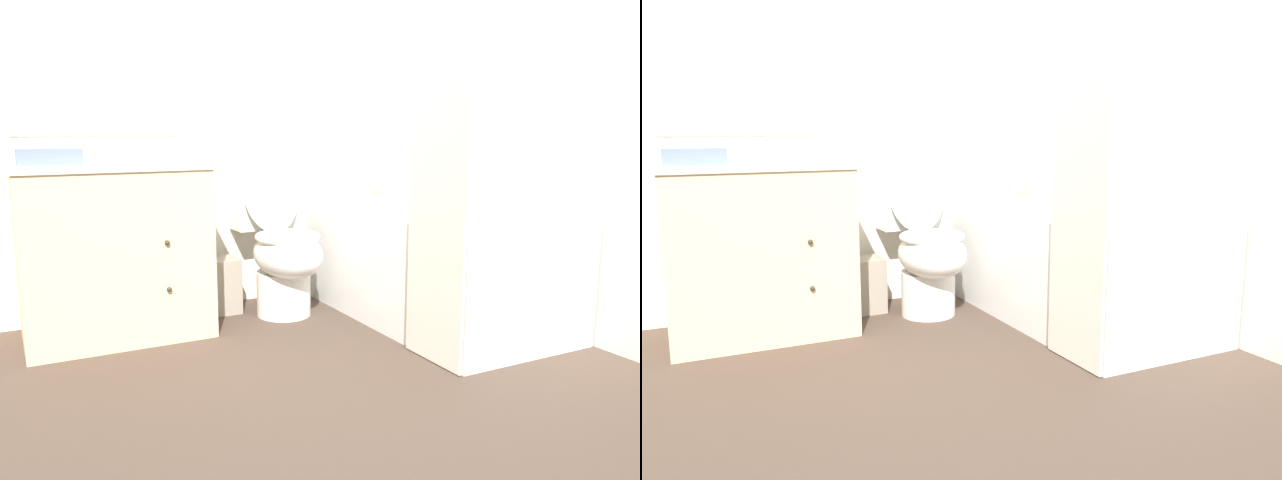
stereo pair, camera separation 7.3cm
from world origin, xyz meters
The scene contains 13 objects.
ground_plane centered at (0.00, 0.00, 0.00)m, with size 14.00×14.00×0.00m, color #47382D.
wall_back centered at (-0.01, 1.70, 1.25)m, with size 8.00×0.06×2.50m.
wall_right centered at (1.21, 0.84, 1.25)m, with size 0.05×2.67×2.50m.
vanity_cabinet centered at (-0.75, 1.39, 0.43)m, with size 0.87×0.60×0.84m.
sink_faucet centered at (-0.75, 1.60, 0.88)m, with size 0.14×0.12×0.12m.
toilet centered at (0.11, 1.34, 0.37)m, with size 0.35×0.65×0.87m.
bathtub centered at (0.79, 0.92, 0.29)m, with size 0.76×1.50×0.58m.
shower_curtain centered at (0.39, 0.37, 0.94)m, with size 0.02×0.37×1.86m.
wastebasket centered at (-0.19, 1.50, 0.15)m, with size 0.22×0.19×0.30m.
tissue_box centered at (-0.42, 1.44, 0.89)m, with size 0.11×0.14×0.11m.
soap_dispenser centered at (-0.40, 1.36, 0.92)m, with size 0.05×0.05×0.18m.
hand_towel_folded centered at (-1.01, 1.25, 0.88)m, with size 0.26×0.14×0.07m.
bath_towel_folded centered at (0.64, 0.46, 0.63)m, with size 0.32×0.22×0.10m.
Camera 1 is at (-1.22, -1.69, 1.00)m, focal length 35.00 mm.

